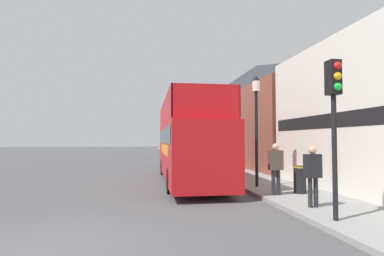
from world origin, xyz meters
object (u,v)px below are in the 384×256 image
Objects in this scene: pedestrian_nearest at (313,170)px; traffic_signal at (334,103)px; lamp_post_third at (191,125)px; litter_bin at (300,179)px; lamp_post_nearest at (256,110)px; pedestrian_second at (276,164)px; tour_bus at (188,146)px; lamp_post_second at (207,117)px; parked_car_ahead_of_bus at (182,158)px.

pedestrian_nearest is 0.45× the size of traffic_signal.
traffic_signal is 0.79× the size of lamp_post_third.
pedestrian_nearest is 2.39m from litter_bin.
pedestrian_nearest is 4.51m from lamp_post_nearest.
tour_bus is at bearing 116.15° from pedestrian_second.
pedestrian_second is (2.39, -4.86, -0.56)m from tour_bus.
lamp_post_nearest reaches higher than pedestrian_nearest.
tour_bus is 10.56× the size of litter_bin.
litter_bin is (1.23, -10.04, -3.01)m from lamp_post_second.
pedestrian_second is 0.35× the size of lamp_post_second.
pedestrian_second is (1.70, -12.17, 0.51)m from parked_car_ahead_of_bus.
lamp_post_second is (-0.15, 13.62, 0.69)m from traffic_signal.
pedestrian_nearest is (2.58, -6.85, -0.59)m from tour_bus.
litter_bin is (0.94, -1.78, -2.70)m from lamp_post_nearest.
lamp_post_second reaches higher than tour_bus.
tour_bus is 6.09m from lamp_post_second.
tour_bus reaches higher than pedestrian_second.
litter_bin is (3.41, -4.67, -1.13)m from tour_bus.
litter_bin is at bearing -62.25° from lamp_post_nearest.
lamp_post_second is at bearing 91.91° from pedestrian_nearest.
pedestrian_nearest is at bearing -83.66° from parked_car_ahead_of_bus.
pedestrian_nearest is 2.00m from pedestrian_second.
tour_bus is at bearing 130.56° from lamp_post_nearest.
traffic_signal is at bearing -100.54° from pedestrian_nearest.
lamp_post_third reaches higher than litter_bin.
traffic_signal is at bearing -91.07° from pedestrian_second.
lamp_post_nearest is at bearing 87.55° from pedestrian_second.
lamp_post_third reaches higher than traffic_signal.
tour_bus is 2.61× the size of parked_car_ahead_of_bus.
parked_car_ahead_of_bus is at bearing -105.11° from lamp_post_third.
tour_bus is 2.12× the size of lamp_post_third.
lamp_post_third is (-0.20, 20.47, 2.32)m from pedestrian_nearest.
traffic_signal is at bearing -89.38° from lamp_post_second.
tour_bus is 4.11m from lamp_post_nearest.
pedestrian_nearest is at bearing -67.84° from tour_bus.
pedestrian_nearest is 0.97× the size of pedestrian_second.
pedestrian_nearest is at bearing -84.32° from pedestrian_second.
parked_car_ahead_of_bus is 15.81m from traffic_signal.
lamp_post_nearest reaches higher than parked_car_ahead_of_bus.
tour_bus is 5.89m from litter_bin.
pedestrian_second is 0.39× the size of lamp_post_nearest.
tour_bus is 5.93× the size of pedestrian_nearest.
parked_car_ahead_of_bus is 3.84m from lamp_post_second.
lamp_post_nearest is 3.37m from litter_bin.
lamp_post_nearest is at bearing -89.71° from lamp_post_third.
traffic_signal reaches higher than parked_car_ahead_of_bus.
traffic_signal is 21.88m from lamp_post_third.
lamp_post_second is at bearing -91.47° from lamp_post_third.
lamp_post_nearest is at bearing -87.95° from lamp_post_second.
lamp_post_nearest is (1.79, -10.20, 2.63)m from parked_car_ahead_of_bus.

